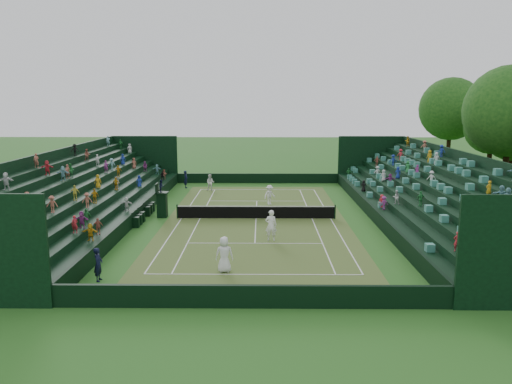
# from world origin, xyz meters

# --- Properties ---
(ground) EXTENTS (160.00, 160.00, 0.00)m
(ground) POSITION_xyz_m (0.00, 0.00, 0.00)
(ground) COLOR #2B6820
(ground) RESTS_ON ground
(court_surface) EXTENTS (12.97, 26.77, 0.01)m
(court_surface) POSITION_xyz_m (0.00, 0.00, 0.01)
(court_surface) COLOR #306923
(court_surface) RESTS_ON ground
(perimeter_wall_north) EXTENTS (17.17, 0.20, 1.00)m
(perimeter_wall_north) POSITION_xyz_m (0.00, 15.88, 0.50)
(perimeter_wall_north) COLOR black
(perimeter_wall_north) RESTS_ON ground
(perimeter_wall_south) EXTENTS (17.17, 0.20, 1.00)m
(perimeter_wall_south) POSITION_xyz_m (0.00, -15.88, 0.50)
(perimeter_wall_south) COLOR black
(perimeter_wall_south) RESTS_ON ground
(perimeter_wall_east) EXTENTS (0.20, 31.77, 1.00)m
(perimeter_wall_east) POSITION_xyz_m (8.48, 0.00, 0.50)
(perimeter_wall_east) COLOR black
(perimeter_wall_east) RESTS_ON ground
(perimeter_wall_west) EXTENTS (0.20, 31.77, 1.00)m
(perimeter_wall_west) POSITION_xyz_m (-8.48, 0.00, 0.50)
(perimeter_wall_west) COLOR black
(perimeter_wall_west) RESTS_ON ground
(north_grandstand) EXTENTS (6.60, 32.00, 4.90)m
(north_grandstand) POSITION_xyz_m (12.66, 0.00, 1.55)
(north_grandstand) COLOR black
(north_grandstand) RESTS_ON ground
(south_grandstand) EXTENTS (6.60, 32.00, 4.90)m
(south_grandstand) POSITION_xyz_m (-12.66, 0.00, 1.55)
(south_grandstand) COLOR black
(south_grandstand) RESTS_ON ground
(tennis_net) EXTENTS (11.67, 0.10, 1.06)m
(tennis_net) POSITION_xyz_m (0.00, 0.00, 0.53)
(tennis_net) COLOR black
(tennis_net) RESTS_ON ground
(scoreboard_tower) EXTENTS (2.00, 1.00, 3.70)m
(scoreboard_tower) POSITION_xyz_m (17.75, 16.00, 3.14)
(scoreboard_tower) COLOR black
(scoreboard_tower) RESTS_ON ground
(tree_row) EXTENTS (10.33, 37.14, 11.46)m
(tree_row) POSITION_xyz_m (22.53, 10.17, 6.78)
(tree_row) COLOR black
(tree_row) RESTS_ON ground
(umpire_chair) EXTENTS (0.90, 0.90, 2.82)m
(umpire_chair) POSITION_xyz_m (-6.99, 0.45, 1.21)
(umpire_chair) COLOR black
(umpire_chair) RESTS_ON ground
(courtside_chairs) EXTENTS (0.48, 5.45, 1.05)m
(courtside_chairs) POSITION_xyz_m (-8.21, -0.10, 0.40)
(courtside_chairs) COLOR black
(courtside_chairs) RESTS_ON ground
(player_near_west) EXTENTS (0.92, 0.61, 1.85)m
(player_near_west) POSITION_xyz_m (-1.48, -11.48, 0.92)
(player_near_west) COLOR white
(player_near_west) RESTS_ON ground
(player_near_east) EXTENTS (0.72, 0.48, 1.95)m
(player_near_east) POSITION_xyz_m (0.99, -5.74, 0.98)
(player_near_east) COLOR white
(player_near_east) RESTS_ON ground
(player_far_west) EXTENTS (0.80, 0.64, 1.59)m
(player_far_west) POSITION_xyz_m (-4.48, 11.31, 0.80)
(player_far_west) COLOR white
(player_far_west) RESTS_ON ground
(player_far_east) EXTENTS (1.22, 1.09, 1.64)m
(player_far_east) POSITION_xyz_m (1.08, 5.08, 0.82)
(player_far_east) COLOR white
(player_far_east) RESTS_ON ground
(line_judge_north) EXTENTS (0.54, 0.70, 1.72)m
(line_judge_north) POSITION_xyz_m (-7.07, 12.89, 0.86)
(line_judge_north) COLOR black
(line_judge_north) RESTS_ON ground
(line_judge_south) EXTENTS (0.41, 0.61, 1.65)m
(line_judge_south) POSITION_xyz_m (-7.46, -12.79, 0.83)
(line_judge_south) COLOR black
(line_judge_south) RESTS_ON ground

